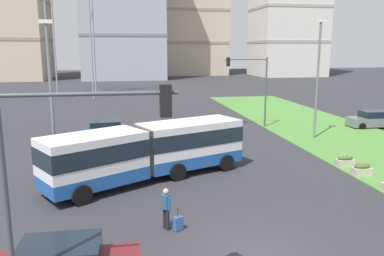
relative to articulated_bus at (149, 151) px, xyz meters
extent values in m
plane|color=#2D2D33|center=(3.34, -8.77, -1.65)|extent=(260.00, 260.00, 0.00)
cube|color=white|center=(2.55, 1.25, 0.07)|extent=(6.50, 4.59, 2.55)
cube|color=#1E519E|center=(2.55, 1.25, -0.85)|extent=(6.53, 4.62, 0.70)
cube|color=#19232D|center=(2.55, 1.25, 0.50)|extent=(6.55, 4.65, 0.90)
cube|color=white|center=(-2.89, -1.48, 0.07)|extent=(5.75, 4.81, 2.55)
cube|color=#1E519E|center=(-2.89, -1.48, -0.85)|extent=(5.77, 4.84, 0.70)
cube|color=#19232D|center=(-2.89, -1.48, 0.50)|extent=(5.80, 4.86, 0.90)
cylinder|color=#383838|center=(-0.23, 0.11, 0.07)|extent=(2.40, 2.40, 2.45)
cylinder|color=black|center=(3.74, 3.09, -1.15)|extent=(1.03, 0.64, 1.00)
cylinder|color=black|center=(4.69, 0.78, -1.15)|extent=(1.03, 0.64, 1.00)
cylinder|color=black|center=(0.59, 1.80, -1.15)|extent=(1.03, 0.64, 1.00)
cylinder|color=black|center=(1.54, -0.51, -1.15)|extent=(1.03, 0.64, 1.00)
cylinder|color=black|center=(-4.65, -1.07, -1.15)|extent=(1.00, 0.75, 1.00)
cylinder|color=black|center=(-3.37, -3.22, -1.15)|extent=(1.00, 0.75, 1.00)
sphere|color=#F9EFC6|center=(5.00, 3.23, -0.85)|extent=(0.24, 0.24, 0.24)
sphere|color=#F9EFC6|center=(5.68, 1.57, -0.85)|extent=(0.24, 0.24, 0.24)
cube|color=slate|center=(21.50, 11.31, -1.07)|extent=(4.45, 1.93, 0.80)
cube|color=black|center=(21.65, 11.31, -0.37)|extent=(2.42, 1.75, 0.60)
cylinder|color=black|center=(19.98, 10.46, -1.33)|extent=(0.65, 0.24, 0.64)
cylinder|color=black|center=(20.03, 12.26, -1.33)|extent=(0.65, 0.24, 0.64)
cylinder|color=black|center=(23.03, 12.17, -1.33)|extent=(0.65, 0.24, 0.64)
cube|color=black|center=(-3.31, -10.07, -0.37)|extent=(2.41, 1.73, 0.60)
cube|color=#19234C|center=(-2.66, 10.33, -1.07)|extent=(4.53, 2.16, 0.80)
cube|color=black|center=(-2.81, 10.32, -0.37)|extent=(2.51, 1.87, 0.60)
cylinder|color=black|center=(-1.24, 11.36, -1.33)|extent=(0.66, 0.27, 0.64)
cylinder|color=black|center=(-1.09, 9.56, -1.33)|extent=(0.66, 0.27, 0.64)
cylinder|color=black|center=(-4.23, 11.11, -1.33)|extent=(0.66, 0.27, 0.64)
cylinder|color=black|center=(-4.08, 9.31, -1.33)|extent=(0.66, 0.27, 0.64)
cylinder|color=black|center=(0.31, -6.50, -1.20)|extent=(0.16, 0.16, 0.90)
cylinder|color=black|center=(0.21, -6.32, -1.20)|extent=(0.16, 0.16, 0.90)
cylinder|color=#23517A|center=(0.26, -6.41, -0.45)|extent=(0.36, 0.36, 0.60)
sphere|color=tan|center=(0.26, -6.41, -0.03)|extent=(0.24, 0.24, 0.24)
cylinder|color=#23517A|center=(0.38, -6.62, -0.50)|extent=(0.10, 0.10, 0.55)
cylinder|color=#23517A|center=(0.15, -6.20, -0.50)|extent=(0.10, 0.10, 0.55)
cube|color=#335693|center=(0.71, -6.61, -1.34)|extent=(0.43, 0.38, 0.56)
cylinder|color=black|center=(0.71, -6.61, -0.85)|extent=(0.03, 0.03, 0.40)
cube|color=#B7AD9E|center=(12.10, -1.62, -1.35)|extent=(1.10, 0.56, 0.44)
ellipsoid|color=#2D6B28|center=(12.10, -1.62, -1.03)|extent=(0.99, 0.50, 0.28)
sphere|color=red|center=(11.82, -1.62, -0.93)|extent=(0.20, 0.20, 0.20)
sphere|color=red|center=(12.10, -1.54, -0.93)|extent=(0.20, 0.20, 0.20)
sphere|color=red|center=(12.38, -1.68, -0.93)|extent=(0.20, 0.20, 0.20)
cube|color=#B7AD9E|center=(12.10, 0.15, -1.35)|extent=(1.10, 0.56, 0.44)
ellipsoid|color=#2D6B28|center=(12.10, 0.15, -1.03)|extent=(0.99, 0.50, 0.28)
sphere|color=#D14C99|center=(11.82, 0.15, -0.93)|extent=(0.20, 0.20, 0.20)
sphere|color=#D14C99|center=(12.10, 0.23, -0.93)|extent=(0.20, 0.20, 0.20)
sphere|color=#D14C99|center=(12.38, 0.09, -0.93)|extent=(0.20, 0.20, 0.20)
cylinder|color=#474C51|center=(-4.16, -11.77, 1.53)|extent=(0.16, 0.16, 6.37)
cylinder|color=#474C51|center=(-2.06, -11.77, 4.52)|extent=(4.18, 0.10, 0.10)
cube|color=black|center=(-0.27, -11.77, 4.32)|extent=(0.28, 0.28, 0.80)
sphere|color=red|center=(-0.27, -11.77, 4.57)|extent=(0.16, 0.16, 0.16)
sphere|color=yellow|center=(-0.27, -11.77, 4.31)|extent=(0.16, 0.16, 0.16)
sphere|color=green|center=(-0.27, -11.77, 4.05)|extent=(0.16, 0.16, 0.16)
cylinder|color=#474C51|center=(11.70, 13.23, 1.59)|extent=(0.16, 0.16, 6.49)
cylinder|color=#474C51|center=(9.73, 13.23, 4.63)|extent=(3.93, 0.10, 0.10)
cube|color=black|center=(8.07, 13.23, 4.43)|extent=(0.28, 0.28, 0.80)
sphere|color=red|center=(8.07, 13.23, 4.68)|extent=(0.16, 0.16, 0.16)
sphere|color=yellow|center=(8.07, 13.23, 4.42)|extent=(0.16, 0.16, 0.16)
sphere|color=green|center=(8.07, 13.23, 4.16)|extent=(0.16, 0.16, 0.16)
cylinder|color=slate|center=(-5.16, 1.04, 2.61)|extent=(0.18, 0.18, 8.53)
cube|color=white|center=(-5.16, 1.04, 6.98)|extent=(0.70, 0.28, 0.20)
cylinder|color=slate|center=(14.00, 7.95, 2.97)|extent=(0.18, 0.18, 9.25)
cube|color=white|center=(14.00, 7.95, 7.70)|extent=(0.70, 0.28, 0.20)
cube|color=gray|center=(-26.66, 80.53, 7.69)|extent=(15.70, 17.68, 0.70)
cube|color=gray|center=(-26.66, 80.53, 16.68)|extent=(15.70, 17.68, 0.70)
cube|color=gray|center=(-0.73, 78.81, 8.65)|extent=(19.65, 17.59, 0.70)
cube|color=gray|center=(17.99, 92.58, 7.24)|extent=(19.56, 16.60, 0.70)
cube|color=gray|center=(17.99, 92.58, 15.78)|extent=(19.56, 16.60, 0.70)
cube|color=#A4A099|center=(43.10, 82.02, 7.42)|extent=(17.50, 16.04, 0.70)
cube|color=#A4A099|center=(43.10, 82.02, 16.15)|extent=(17.50, 16.04, 0.70)
cylinder|color=gray|center=(-5.59, 44.21, 12.60)|extent=(0.24, 0.24, 28.51)
cylinder|color=gray|center=(-11.59, 44.21, 12.60)|extent=(0.24, 0.24, 28.51)
camera|label=1|loc=(-1.29, -21.32, 5.57)|focal=36.86mm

